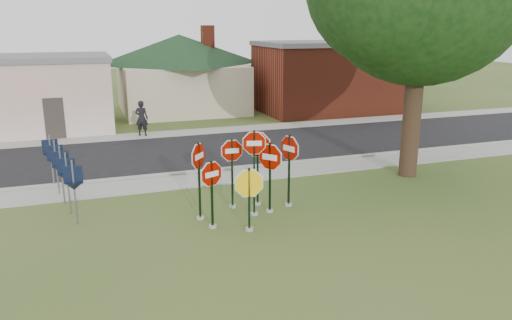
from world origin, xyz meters
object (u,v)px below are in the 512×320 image
object	(u,v)px
stop_sign_center	(254,161)
pedestrian	(142,118)
stop_sign_yellow	(249,192)
stop_sign_left	(212,186)

from	to	relation	value
stop_sign_center	pedestrian	bearing A→B (deg)	98.59
stop_sign_center	stop_sign_yellow	distance (m)	1.37
stop_sign_left	pedestrian	distance (m)	13.39
stop_sign_center	stop_sign_yellow	xyz separation A→B (m)	(-0.54, -1.12, -0.59)
stop_sign_center	stop_sign_yellow	world-z (taller)	stop_sign_center
stop_sign_center	stop_sign_left	bearing A→B (deg)	-159.56
stop_sign_center	stop_sign_left	size ratio (longest dim) A/B	1.31
stop_sign_center	pedestrian	xyz separation A→B (m)	(-1.94, 12.82, -0.76)
stop_sign_yellow	pedestrian	xyz separation A→B (m)	(-1.40, 13.94, -0.18)
stop_sign_center	pedestrian	world-z (taller)	stop_sign_center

